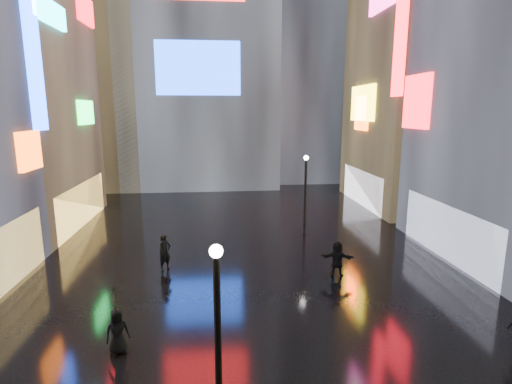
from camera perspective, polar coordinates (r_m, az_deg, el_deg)
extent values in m
plane|color=black|center=(24.24, -1.92, -7.84)|extent=(140.00, 140.00, 0.00)
cube|color=#FF540C|center=(23.20, -29.66, 5.15)|extent=(0.25, 2.24, 1.94)
cube|color=#1444FF|center=(24.83, -29.24, 16.98)|extent=(0.25, 1.40, 8.00)
cube|color=#FFC659|center=(31.07, -23.64, -1.60)|extent=(0.20, 10.00, 3.00)
cube|color=#19E749|center=(32.03, -23.16, 10.40)|extent=(0.25, 3.00, 1.71)
cube|color=#19DEF4|center=(27.66, -27.54, 21.92)|extent=(0.25, 4.84, 1.37)
cube|color=#FF0C18|center=(34.61, -23.22, 22.79)|extent=(0.25, 3.32, 1.94)
cube|color=white|center=(24.38, 25.73, -5.20)|extent=(0.20, 9.00, 3.00)
cube|color=#FF0C18|center=(26.94, 21.99, 11.87)|extent=(0.25, 2.99, 3.26)
cube|color=#FF0C18|center=(30.12, 20.12, 22.29)|extent=(0.25, 1.40, 10.00)
cube|color=black|center=(37.66, 23.44, 19.74)|extent=(10.00, 12.00, 28.00)
cube|color=white|center=(35.75, 14.96, 0.60)|extent=(0.20, 9.00, 3.00)
cube|color=yellow|center=(35.37, 15.00, 12.16)|extent=(0.25, 4.92, 2.91)
cube|color=#FF540C|center=(35.47, 14.86, 10.84)|extent=(0.25, 2.63, 2.87)
cube|color=#194CFF|center=(39.94, -8.28, 17.11)|extent=(8.00, 0.20, 5.00)
cube|color=black|center=(50.73, 6.73, 21.63)|extent=(12.00, 12.00, 34.00)
cube|color=black|center=(46.79, -22.24, 16.80)|extent=(10.00, 10.00, 26.00)
cylinder|color=black|center=(9.94, -5.41, -22.37)|extent=(0.16, 0.16, 5.00)
sphere|color=white|center=(8.78, -5.73, -8.42)|extent=(0.30, 0.30, 0.30)
cylinder|color=black|center=(26.47, 7.04, -0.63)|extent=(0.16, 0.16, 5.00)
sphere|color=white|center=(26.06, 7.18, 4.86)|extent=(0.30, 0.30, 0.30)
imported|color=black|center=(14.89, -19.20, -18.31)|extent=(0.91, 0.78, 1.57)
imported|color=black|center=(20.26, 11.53, -9.38)|extent=(1.73, 0.94, 1.78)
imported|color=black|center=(21.09, -12.89, -8.44)|extent=(0.82, 0.79, 1.88)
imported|color=black|center=(14.34, -19.53, -14.07)|extent=(0.96, 0.98, 0.86)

